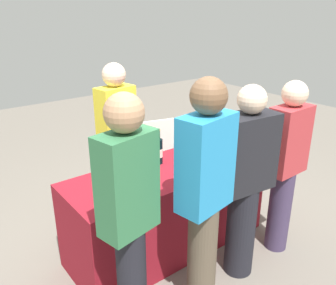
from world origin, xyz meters
TOP-DOWN VIEW (x-y plane):
  - ground_plane at (0.00, 0.00)m, footprint 12.00×12.00m
  - tasting_table at (0.00, 0.00)m, footprint 1.86×0.70m
  - wine_bottle_0 at (-0.45, 0.18)m, footprint 0.07×0.07m
  - wine_bottle_1 at (0.01, 0.15)m, footprint 0.07×0.07m
  - wine_bottle_2 at (0.29, 0.14)m, footprint 0.07×0.07m
  - wine_bottle_3 at (0.56, 0.10)m, footprint 0.07×0.07m
  - wine_bottle_4 at (0.70, 0.08)m, footprint 0.08×0.08m
  - wine_glass_0 at (-0.61, -0.09)m, footprint 0.07×0.07m
  - wine_glass_1 at (-0.22, -0.06)m, footprint 0.06×0.06m
  - wine_glass_2 at (0.02, -0.19)m, footprint 0.08×0.08m
  - wine_glass_3 at (0.13, -0.12)m, footprint 0.06×0.06m
  - wine_glass_4 at (0.23, -0.10)m, footprint 0.07×0.07m
  - wine_glass_5 at (0.48, -0.09)m, footprint 0.08×0.08m
  - ice_bucket at (0.55, -0.04)m, footprint 0.21×0.21m
  - server_pouring at (-0.12, 0.66)m, footprint 0.38×0.25m
  - guest_0 at (-0.79, -0.63)m, footprint 0.39×0.26m
  - guest_1 at (-0.26, -0.74)m, footprint 0.41×0.27m
  - guest_2 at (0.26, -0.65)m, footprint 0.47×0.30m
  - guest_3 at (0.79, -0.65)m, footprint 0.37×0.21m
  - menu_board at (0.54, 0.98)m, footprint 0.54×0.16m

SIDE VIEW (x-z plane):
  - ground_plane at x=0.00m, z-range 0.00..0.00m
  - tasting_table at x=0.00m, z-range 0.00..0.80m
  - menu_board at x=0.54m, z-range 0.00..0.89m
  - guest_2 at x=0.26m, z-range 0.06..1.68m
  - guest_3 at x=0.79m, z-range 0.07..1.66m
  - wine_glass_4 at x=0.23m, z-range 0.82..0.95m
  - wine_glass_1 at x=-0.22m, z-range 0.83..0.97m
  - ice_bucket at x=0.55m, z-range 0.80..1.00m
  - wine_glass_3 at x=0.13m, z-range 0.83..0.97m
  - wine_glass_0 at x=-0.61m, z-range 0.83..0.98m
  - wine_glass_5 at x=0.48m, z-range 0.83..0.98m
  - wine_glass_2 at x=0.02m, z-range 0.83..0.98m
  - wine_bottle_3 at x=0.56m, z-range 0.75..1.06m
  - wine_bottle_0 at x=-0.45m, z-range 0.76..1.06m
  - wine_bottle_4 at x=0.70m, z-range 0.76..1.07m
  - server_pouring at x=-0.12m, z-range 0.09..1.75m
  - wine_bottle_2 at x=0.29m, z-range 0.76..1.08m
  - wine_bottle_1 at x=0.01m, z-range 0.76..1.08m
  - guest_0 at x=-0.79m, z-range 0.10..1.81m
  - guest_1 at x=-0.26m, z-range 0.09..1.84m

